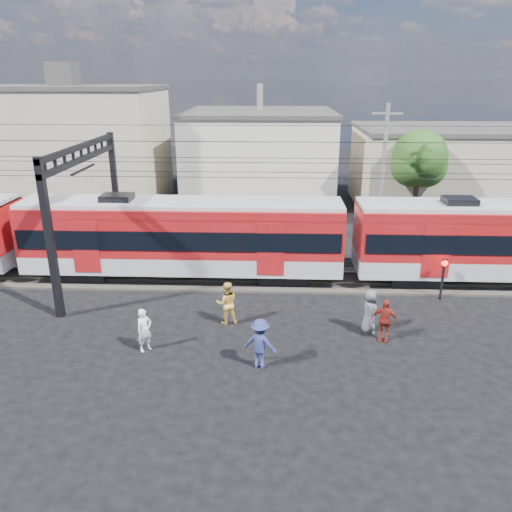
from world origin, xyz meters
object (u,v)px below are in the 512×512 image
object	(u,v)px
commuter_train	(187,235)
pedestrian_a	(144,330)
crossing_signal	(443,272)
pedestrian_c	(260,344)

from	to	relation	value
commuter_train	pedestrian_a	distance (m)	7.38
pedestrian_a	crossing_signal	xyz separation A→B (m)	(12.83, 5.20, 0.53)
commuter_train	crossing_signal	world-z (taller)	commuter_train
pedestrian_a	crossing_signal	size ratio (longest dim) A/B	0.86
pedestrian_a	pedestrian_c	bearing A→B (deg)	-59.86
pedestrian_c	crossing_signal	distance (m)	10.42
pedestrian_c	crossing_signal	xyz separation A→B (m)	(8.37, 6.20, 0.44)
pedestrian_c	commuter_train	bearing A→B (deg)	-47.21
pedestrian_a	pedestrian_c	world-z (taller)	pedestrian_c
pedestrian_a	crossing_signal	distance (m)	13.85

